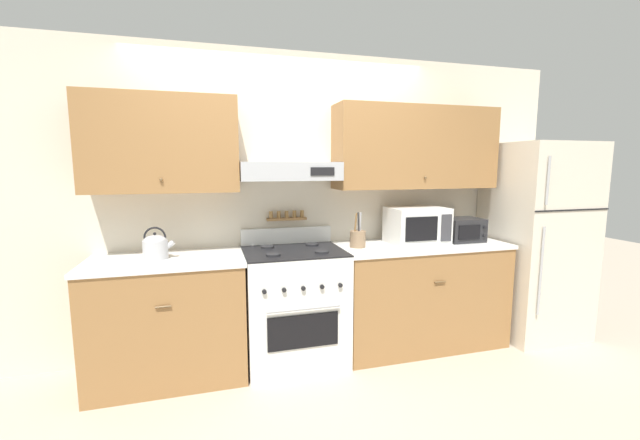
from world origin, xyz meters
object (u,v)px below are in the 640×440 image
object	(u,v)px
utensil_crock	(358,238)
toaster_oven	(462,230)
tea_kettle	(156,246)
microwave	(417,225)
refrigerator	(536,240)
stove_range	(294,306)

from	to	relation	value
utensil_crock	toaster_oven	bearing A→B (deg)	-0.10
tea_kettle	microwave	distance (m)	2.13
tea_kettle	microwave	size ratio (longest dim) A/B	0.49
refrigerator	toaster_oven	size ratio (longest dim) A/B	5.45
utensil_crock	refrigerator	bearing A→B (deg)	-1.97
stove_range	toaster_oven	world-z (taller)	toaster_oven
stove_range	tea_kettle	world-z (taller)	tea_kettle
stove_range	tea_kettle	xyz separation A→B (m)	(-1.02, 0.01, 0.55)
microwave	utensil_crock	world-z (taller)	microwave
stove_range	tea_kettle	size ratio (longest dim) A/B	4.49
refrigerator	microwave	distance (m)	1.23
refrigerator	toaster_oven	bearing A→B (deg)	175.58
stove_range	tea_kettle	distance (m)	1.16
refrigerator	tea_kettle	size ratio (longest dim) A/B	7.58
stove_range	refrigerator	world-z (taller)	refrigerator
refrigerator	utensil_crock	world-z (taller)	refrigerator
stove_range	microwave	size ratio (longest dim) A/B	2.20
stove_range	tea_kettle	bearing A→B (deg)	179.37
tea_kettle	utensil_crock	bearing A→B (deg)	0.00
microwave	toaster_oven	size ratio (longest dim) A/B	1.47
microwave	toaster_oven	bearing A→B (deg)	-2.48
tea_kettle	utensil_crock	world-z (taller)	utensil_crock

